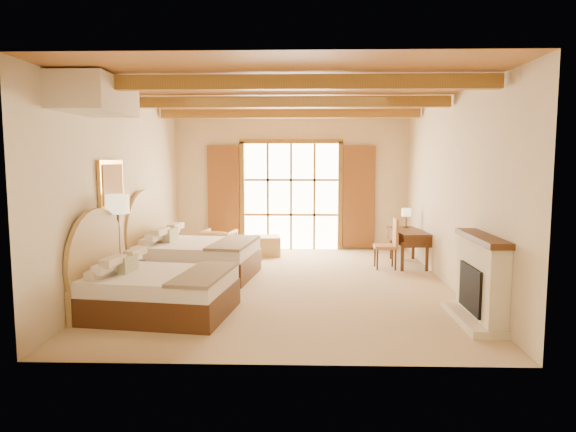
{
  "coord_description": "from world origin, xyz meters",
  "views": [
    {
      "loc": [
        0.27,
        -8.65,
        2.14
      ],
      "look_at": [
        0.02,
        0.2,
        1.16
      ],
      "focal_mm": 32.0,
      "sensor_mm": 36.0,
      "label": 1
    }
  ],
  "objects_px": {
    "armchair": "(218,244)",
    "desk": "(408,246)",
    "nightstand": "(125,280)",
    "bed_far": "(188,254)",
    "bed_near": "(149,287)"
  },
  "relations": [
    {
      "from": "bed_near",
      "to": "armchair",
      "type": "distance_m",
      "value": 4.05
    },
    {
      "from": "bed_far",
      "to": "armchair",
      "type": "bearing_deg",
      "value": 88.44
    },
    {
      "from": "armchair",
      "to": "bed_near",
      "type": "bearing_deg",
      "value": 96.46
    },
    {
      "from": "nightstand",
      "to": "armchair",
      "type": "height_order",
      "value": "armchair"
    },
    {
      "from": "bed_near",
      "to": "armchair",
      "type": "relative_size",
      "value": 3.07
    },
    {
      "from": "bed_near",
      "to": "desk",
      "type": "xyz_separation_m",
      "value": [
        4.27,
        3.48,
        -0.01
      ]
    },
    {
      "from": "bed_far",
      "to": "desk",
      "type": "height_order",
      "value": "bed_far"
    },
    {
      "from": "bed_near",
      "to": "bed_far",
      "type": "relative_size",
      "value": 0.93
    },
    {
      "from": "desk",
      "to": "bed_near",
      "type": "bearing_deg",
      "value": -146.22
    },
    {
      "from": "bed_far",
      "to": "nightstand",
      "type": "bearing_deg",
      "value": -105.17
    },
    {
      "from": "nightstand",
      "to": "desk",
      "type": "xyz_separation_m",
      "value": [
        4.89,
        2.67,
        0.09
      ]
    },
    {
      "from": "armchair",
      "to": "desk",
      "type": "xyz_separation_m",
      "value": [
        3.97,
        -0.56,
        0.06
      ]
    },
    {
      "from": "desk",
      "to": "bed_far",
      "type": "bearing_deg",
      "value": -170.33
    },
    {
      "from": "bed_near",
      "to": "nightstand",
      "type": "bearing_deg",
      "value": 135.3
    },
    {
      "from": "nightstand",
      "to": "armchair",
      "type": "xyz_separation_m",
      "value": [
        0.92,
        3.23,
        0.03
      ]
    }
  ]
}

